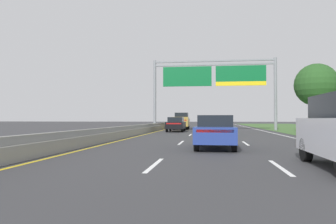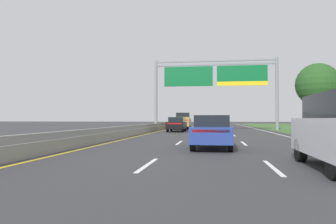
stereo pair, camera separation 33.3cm
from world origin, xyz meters
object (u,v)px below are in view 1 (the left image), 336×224
object	(u,v)px
overhead_sign_gantry	(214,79)
car_blue_centre_lane_sedan	(215,131)
pickup_truck_gold	(181,121)
roadside_tree_mid	(316,85)
car_black_left_lane_sedan	(176,124)

from	to	relation	value
overhead_sign_gantry	car_blue_centre_lane_sedan	xyz separation A→B (m)	(-0.21, -23.98, -5.43)
pickup_truck_gold	roadside_tree_mid	distance (m)	17.01
roadside_tree_mid	overhead_sign_gantry	bearing A→B (deg)	150.08
overhead_sign_gantry	car_blue_centre_lane_sedan	size ratio (longest dim) A/B	3.39
pickup_truck_gold	car_black_left_lane_sedan	bearing A→B (deg)	179.43
pickup_truck_gold	car_blue_centre_lane_sedan	distance (m)	26.79
overhead_sign_gantry	pickup_truck_gold	xyz separation A→B (m)	(-4.22, 2.50, -5.18)
car_black_left_lane_sedan	car_blue_centre_lane_sedan	bearing A→B (deg)	-168.49
overhead_sign_gantry	car_blue_centre_lane_sedan	bearing A→B (deg)	-90.50
pickup_truck_gold	roadside_tree_mid	world-z (taller)	roadside_tree_mid
car_blue_centre_lane_sedan	roadside_tree_mid	distance (m)	21.27
overhead_sign_gantry	roadside_tree_mid	distance (m)	11.78
car_blue_centre_lane_sedan	pickup_truck_gold	bearing A→B (deg)	9.97
pickup_truck_gold	roadside_tree_mid	bearing A→B (deg)	-121.45
overhead_sign_gantry	roadside_tree_mid	xyz separation A→B (m)	(10.14, -5.83, -1.46)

